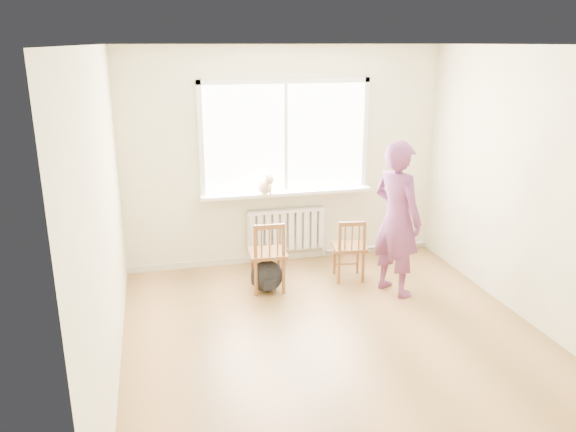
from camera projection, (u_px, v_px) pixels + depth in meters
floor at (340, 344)px, 5.28m from camera, size 4.50×4.50×0.00m
ceiling at (350, 45)px, 4.48m from camera, size 4.50×4.50×0.00m
back_wall at (285, 157)px, 6.97m from camera, size 4.00×0.01×2.70m
window at (285, 133)px, 6.85m from camera, size 2.12×0.05×1.42m
windowsill at (287, 192)px, 6.99m from camera, size 2.15×0.22×0.04m
radiator at (287, 229)px, 7.15m from camera, size 1.00×0.12×0.55m
heating_pipe at (376, 247)px, 7.57m from camera, size 1.40×0.04×0.04m
baseboard at (285, 256)px, 7.34m from camera, size 4.00×0.03×0.08m
chair_left at (268, 256)px, 6.30m from camera, size 0.43×0.41×0.83m
chair_right at (350, 250)px, 6.60m from camera, size 0.42×0.41×0.76m
person at (397, 219)px, 6.15m from camera, size 0.64×0.75×1.74m
cat at (265, 185)px, 6.80m from camera, size 0.25×0.42×0.29m
backpack at (267, 276)px, 6.35m from camera, size 0.40×0.31×0.37m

